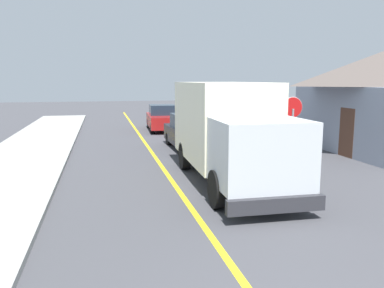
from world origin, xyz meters
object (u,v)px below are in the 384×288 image
Objects in this scene: box_truck at (228,128)px; parked_car_near at (190,133)px; parked_car_mid at (162,118)px; stop_sign at (292,118)px.

box_truck reaches higher than parked_car_near.
parked_car_near is at bearing -88.08° from parked_car_mid.
stop_sign is (2.98, -4.46, 1.06)m from parked_car_near.
parked_car_mid is at bearing 91.92° from parked_car_near.
parked_car_near is at bearing 88.67° from box_truck.
parked_car_mid is 1.69× the size of stop_sign.
box_truck reaches higher than stop_sign.
box_truck is 6.22m from parked_car_near.
stop_sign is at bearing -74.55° from parked_car_mid.
parked_car_near is 0.99× the size of parked_car_mid.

